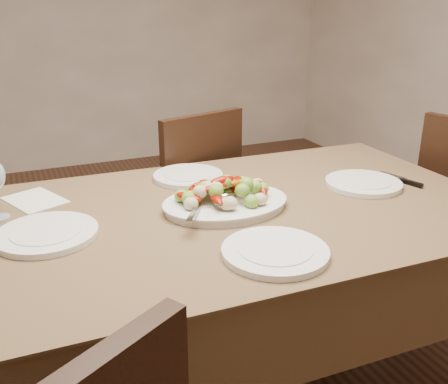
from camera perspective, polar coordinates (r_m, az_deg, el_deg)
name	(u,v)px	position (r m, az deg, el deg)	size (l,w,h in m)	color
floor	(168,383)	(2.10, -6.46, -20.86)	(6.00, 6.00, 0.00)	#3E2012
wall_back	(48,1)	(4.53, -19.49, 19.89)	(5.00, 0.02, 2.80)	beige
dining_table	(224,309)	(1.81, 0.00, -13.19)	(1.84, 1.04, 0.76)	brown
chair_far	(180,205)	(2.42, -5.09, -1.48)	(0.42, 0.42, 0.95)	black
serving_platter	(225,205)	(1.63, 0.17, -1.50)	(0.40, 0.30, 0.02)	white
roasted_vegetables	(225,189)	(1.61, 0.17, 0.38)	(0.33, 0.22, 0.09)	#831102
serving_spoon	(211,201)	(1.56, -1.51, -1.07)	(0.28, 0.06, 0.03)	#9EA0A8
plate_left	(47,234)	(1.53, -19.59, -4.54)	(0.29, 0.29, 0.02)	white
plate_right	(363,184)	(1.90, 15.64, 0.93)	(0.28, 0.28, 0.02)	white
plate_far	(188,176)	(1.91, -4.11, 1.80)	(0.27, 0.27, 0.02)	white
plate_near	(275,252)	(1.35, 5.86, -6.83)	(0.29, 0.29, 0.02)	white
menu_card	(35,200)	(1.82, -20.80, -0.86)	(0.15, 0.21, 0.00)	silver
table_knife	(403,180)	(2.00, 19.75, 1.29)	(0.02, 0.20, 0.01)	#9EA0A8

